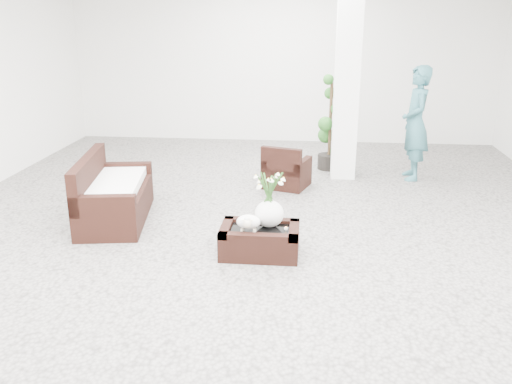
# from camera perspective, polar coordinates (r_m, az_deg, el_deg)

# --- Properties ---
(ground) EXTENTS (11.00, 11.00, 0.00)m
(ground) POSITION_cam_1_polar(r_m,az_deg,el_deg) (6.95, 0.08, -4.61)
(ground) COLOR gray
(ground) RESTS_ON ground
(column) EXTENTS (0.40, 0.40, 3.50)m
(column) POSITION_cam_1_polar(r_m,az_deg,el_deg) (9.24, 9.47, 12.08)
(column) COLOR white
(column) RESTS_ON ground
(coffee_table) EXTENTS (0.90, 0.60, 0.31)m
(coffee_table) POSITION_cam_1_polar(r_m,az_deg,el_deg) (6.39, 0.40, -5.18)
(coffee_table) COLOR black
(coffee_table) RESTS_ON ground
(sheep_figurine) EXTENTS (0.28, 0.23, 0.21)m
(sheep_figurine) POSITION_cam_1_polar(r_m,az_deg,el_deg) (6.21, -0.79, -3.28)
(sheep_figurine) COLOR white
(sheep_figurine) RESTS_ON coffee_table
(planter_narcissus) EXTENTS (0.44, 0.44, 0.80)m
(planter_narcissus) POSITION_cam_1_polar(r_m,az_deg,el_deg) (6.28, 1.40, -0.19)
(planter_narcissus) COLOR white
(planter_narcissus) RESTS_ON coffee_table
(tealight) EXTENTS (0.04, 0.04, 0.03)m
(tealight) POSITION_cam_1_polar(r_m,az_deg,el_deg) (6.33, 3.13, -3.78)
(tealight) COLOR white
(tealight) RESTS_ON coffee_table
(armchair) EXTENTS (0.81, 0.80, 0.70)m
(armchair) POSITION_cam_1_polar(r_m,az_deg,el_deg) (8.83, 3.22, 2.76)
(armchair) COLOR black
(armchair) RESTS_ON ground
(loveseat) EXTENTS (1.05, 1.76, 0.88)m
(loveseat) POSITION_cam_1_polar(r_m,az_deg,el_deg) (7.59, -14.48, 0.34)
(loveseat) COLOR black
(loveseat) RESTS_ON ground
(topiary) EXTENTS (0.44, 0.44, 1.65)m
(topiary) POSITION_cam_1_polar(r_m,az_deg,el_deg) (9.83, 7.72, 7.07)
(topiary) COLOR #20511A
(topiary) RESTS_ON ground
(shopper) EXTENTS (0.48, 0.71, 1.89)m
(shopper) POSITION_cam_1_polar(r_m,az_deg,el_deg) (9.51, 16.25, 6.87)
(shopper) COLOR #30646C
(shopper) RESTS_ON ground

